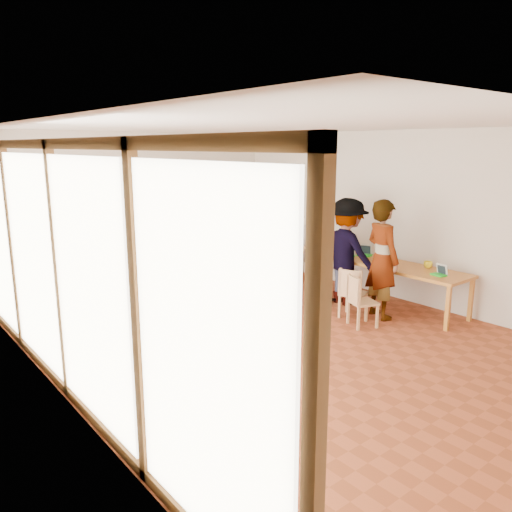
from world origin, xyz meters
The scene contains 24 objects.
ground centered at (0.00, 0.00, 0.00)m, with size 8.00×8.00×0.00m, color #9B4625.
wall_back centered at (0.00, 4.00, 1.50)m, with size 6.00×0.10×3.00m, color beige.
wall_right centered at (3.00, 0.00, 1.50)m, with size 0.10×8.00×3.00m, color beige.
window_wall centered at (-2.96, 0.00, 1.50)m, with size 0.10×8.00×3.00m, color white.
ceiling centered at (0.00, 0.00, 3.02)m, with size 6.00×8.00×0.04m, color white.
communal_table centered at (2.50, 0.35, 0.70)m, with size 0.80×4.00×0.75m.
side_table centered at (-0.94, 2.71, 0.67)m, with size 0.90×0.90×0.75m.
chair_near centered at (1.26, -0.62, 0.49)m, with size 0.48×0.48×0.43m.
chair_mid centered at (1.48, -0.31, 0.51)m, with size 0.49×0.49×0.44m.
chair_far centered at (1.47, 1.95, 0.59)m, with size 0.49×0.49×0.51m.
chair_empty centered at (1.74, 2.64, 0.55)m, with size 0.55×0.55×0.48m.
chair_spare centered at (-2.02, -0.05, 0.60)m, with size 0.65×0.65×0.53m.
person_near centered at (1.90, -0.55, 0.96)m, with size 0.70×0.46×1.92m, color gray.
person_mid centered at (1.88, 0.80, 0.91)m, with size 0.89×0.69×1.83m, color gray.
person_far centered at (2.03, 0.29, 0.93)m, with size 1.20×0.69×1.86m, color gray.
laptop_near centered at (2.45, -1.26, 0.80)m, with size 0.21×0.23×0.18m.
laptop_mid centered at (2.69, 0.41, 0.81)m, with size 0.30×0.31×0.21m.
laptop_far centered at (2.42, 0.56, 0.80)m, with size 0.19×0.22×0.18m.
yellow_mug centered at (2.73, -0.87, 0.80)m, with size 0.14×0.14×0.11m, color yellow.
green_bottle centered at (2.48, 2.09, 0.89)m, with size 0.07×0.07×0.28m, color #217E3E.
clear_glass centered at (2.55, 1.04, 0.80)m, with size 0.07×0.07×0.09m, color silver.
condiment_cup centered at (2.44, 0.63, 0.78)m, with size 0.08×0.08×0.06m, color white.
pink_phone centered at (2.28, 0.46, 0.76)m, with size 0.05×0.10×0.01m, color #EC4C75.
black_pouch centered at (2.21, 2.24, 0.80)m, with size 0.16×0.26×0.09m, color black.
Camera 1 is at (-4.56, -5.28, 2.73)m, focal length 35.00 mm.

